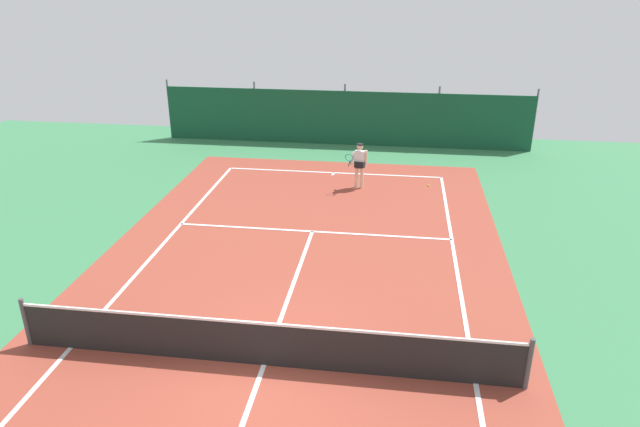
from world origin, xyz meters
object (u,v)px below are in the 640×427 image
Objects in this scene: tennis_net at (263,344)px; tennis_player at (359,162)px; tennis_ball_near_player at (428,185)px; parked_car at (404,114)px.

tennis_player is (1.09, 10.39, 0.45)m from tennis_net.
tennis_player is 24.85× the size of tennis_ball_near_player.
tennis_ball_near_player is (2.50, 0.51, -0.93)m from tennis_player.
parked_car is (2.63, 18.76, 0.33)m from tennis_net.
tennis_net is at bearing -108.24° from tennis_ball_near_player.
tennis_player is 8.51m from parked_car.
tennis_net is 153.33× the size of tennis_ball_near_player.
parked_car is at bearing 82.02° from tennis_net.
tennis_net is 6.17× the size of tennis_player.
parked_car reaches higher than tennis_player.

